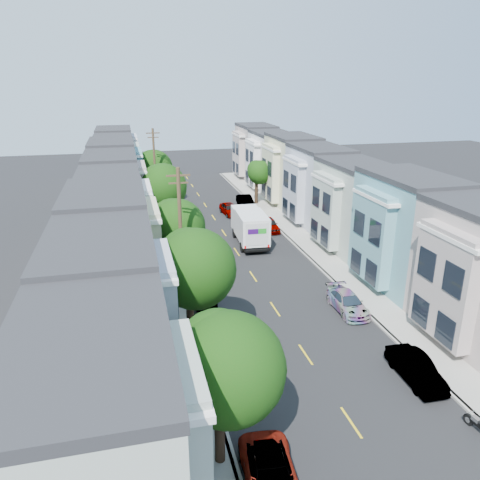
# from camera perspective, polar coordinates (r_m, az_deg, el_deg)

# --- Properties ---
(ground) EXTENTS (160.00, 160.00, 0.00)m
(ground) POSITION_cam_1_polar(r_m,az_deg,el_deg) (33.94, 4.30, -8.42)
(ground) COLOR black
(ground) RESTS_ON ground
(road_slab) EXTENTS (12.00, 70.00, 0.02)m
(road_slab) POSITION_cam_1_polar(r_m,az_deg,el_deg) (47.26, -1.24, -0.23)
(road_slab) COLOR black
(road_slab) RESTS_ON ground
(curb_left) EXTENTS (0.30, 70.00, 0.15)m
(curb_left) POSITION_cam_1_polar(r_m,az_deg,el_deg) (46.40, -8.55, -0.73)
(curb_left) COLOR gray
(curb_left) RESTS_ON ground
(curb_right) EXTENTS (0.30, 70.00, 0.15)m
(curb_right) POSITION_cam_1_polar(r_m,az_deg,el_deg) (48.82, 5.71, 0.40)
(curb_right) COLOR gray
(curb_right) RESTS_ON ground
(sidewalk_left) EXTENTS (2.60, 70.00, 0.15)m
(sidewalk_left) POSITION_cam_1_polar(r_m,az_deg,el_deg) (46.32, -10.15, -0.86)
(sidewalk_left) COLOR gray
(sidewalk_left) RESTS_ON ground
(sidewalk_right) EXTENTS (2.60, 70.00, 0.15)m
(sidewalk_right) POSITION_cam_1_polar(r_m,az_deg,el_deg) (49.25, 7.14, 0.51)
(sidewalk_right) COLOR gray
(sidewalk_right) RESTS_ON ground
(centerline) EXTENTS (0.12, 70.00, 0.01)m
(centerline) POSITION_cam_1_polar(r_m,az_deg,el_deg) (47.26, -1.24, -0.24)
(centerline) COLOR gold
(centerline) RESTS_ON ground
(townhouse_row_left) EXTENTS (5.00, 70.00, 8.50)m
(townhouse_row_left) POSITION_cam_1_polar(r_m,az_deg,el_deg) (46.32, -14.83, -1.31)
(townhouse_row_left) COLOR #A2AFA2
(townhouse_row_left) RESTS_ON ground
(townhouse_row_right) EXTENTS (5.00, 70.00, 8.50)m
(townhouse_row_right) POSITION_cam_1_polar(r_m,az_deg,el_deg) (50.70, 11.16, 0.75)
(townhouse_row_right) COLOR #A2AFA2
(townhouse_row_right) RESTS_ON ground
(tree_a) EXTENTS (4.70, 4.70, 7.01)m
(tree_a) POSITION_cam_1_polar(r_m,az_deg,el_deg) (19.40, -1.73, -15.48)
(tree_a) COLOR black
(tree_a) RESTS_ON ground
(tree_b) EXTENTS (4.70, 4.70, 7.78)m
(tree_b) POSITION_cam_1_polar(r_m,az_deg,el_deg) (26.67, -5.67, -3.58)
(tree_b) COLOR black
(tree_b) RESTS_ON ground
(tree_c) EXTENTS (4.35, 4.35, 7.18)m
(tree_c) POSITION_cam_1_polar(r_m,az_deg,el_deg) (35.69, -7.84, 1.53)
(tree_c) COLOR black
(tree_c) RESTS_ON ground
(tree_d) EXTENTS (4.70, 4.70, 7.80)m
(tree_d) POSITION_cam_1_polar(r_m,az_deg,el_deg) (47.18, -9.46, 6.33)
(tree_d) COLOR black
(tree_d) RESTS_ON ground
(tree_e) EXTENTS (4.70, 4.70, 7.20)m
(tree_e) POSITION_cam_1_polar(r_m,az_deg,el_deg) (61.07, -10.52, 8.58)
(tree_e) COLOR black
(tree_e) RESTS_ON ground
(tree_far_r) EXTENTS (3.10, 3.10, 5.75)m
(tree_far_r) POSITION_cam_1_polar(r_m,az_deg,el_deg) (60.79, 2.31, 8.19)
(tree_far_r) COLOR black
(tree_far_r) RESTS_ON ground
(utility_pole_near) EXTENTS (1.60, 0.26, 10.00)m
(utility_pole_near) POSITION_cam_1_polar(r_m,az_deg,el_deg) (32.48, -7.21, 0.09)
(utility_pole_near) COLOR #42301E
(utility_pole_near) RESTS_ON ground
(utility_pole_far) EXTENTS (1.60, 0.26, 10.00)m
(utility_pole_far) POSITION_cam_1_polar(r_m,az_deg,el_deg) (57.62, -10.31, 8.30)
(utility_pole_far) COLOR #42301E
(utility_pole_far) RESTS_ON ground
(fedex_truck) EXTENTS (2.68, 6.95, 3.33)m
(fedex_truck) POSITION_cam_1_polar(r_m,az_deg,el_deg) (46.26, 1.20, 1.76)
(fedex_truck) COLOR silver
(fedex_truck) RESTS_ON ground
(lead_sedan) EXTENTS (2.11, 4.49, 1.41)m
(lead_sedan) POSITION_cam_1_polar(r_m,az_deg,el_deg) (56.61, -1.29, 3.79)
(lead_sedan) COLOR black
(lead_sedan) RESTS_ON ground
(parked_left_a) EXTENTS (2.60, 4.84, 1.29)m
(parked_left_a) POSITION_cam_1_polar(r_m,az_deg,el_deg) (20.91, 3.79, -26.82)
(parked_left_a) COLOR black
(parked_left_a) RESTS_ON ground
(parked_left_b) EXTENTS (2.00, 4.34, 1.37)m
(parked_left_b) POSITION_cam_1_polar(r_m,az_deg,el_deg) (26.27, -1.10, -15.63)
(parked_left_b) COLOR black
(parked_left_b) RESTS_ON ground
(parked_left_c) EXTENTS (1.60, 4.00, 1.31)m
(parked_left_c) POSITION_cam_1_polar(r_m,az_deg,el_deg) (34.48, -4.61, -6.74)
(parked_left_c) COLOR #9FA7B2
(parked_left_c) RESTS_ON ground
(parked_left_d) EXTENTS (1.90, 4.06, 1.27)m
(parked_left_d) POSITION_cam_1_polar(r_m,az_deg,el_deg) (43.94, -6.78, -1.01)
(parked_left_d) COLOR #421007
(parked_left_d) RESTS_ON ground
(parked_right_a) EXTENTS (1.57, 4.21, 1.39)m
(parked_right_a) POSITION_cam_1_polar(r_m,az_deg,el_deg) (28.04, 20.64, -14.51)
(parked_right_a) COLOR #51585F
(parked_right_a) RESTS_ON ground
(parked_right_b) EXTENTS (1.90, 4.39, 1.31)m
(parked_right_b) POSITION_cam_1_polar(r_m,az_deg,el_deg) (34.20, 12.97, -7.44)
(parked_right_b) COLOR silver
(parked_right_b) RESTS_ON ground
(parked_right_c) EXTENTS (1.68, 4.33, 1.40)m
(parked_right_c) POSITION_cam_1_polar(r_m,az_deg,el_deg) (50.64, 3.54, 1.90)
(parked_right_c) COLOR black
(parked_right_c) RESTS_ON ground
(parked_right_d) EXTENTS (1.58, 4.40, 1.46)m
(parked_right_d) POSITION_cam_1_polar(r_m,az_deg,el_deg) (60.11, 0.68, 4.73)
(parked_right_d) COLOR black
(parked_right_d) RESTS_ON ground
(motorcycle) EXTENTS (0.25, 1.81, 0.72)m
(motorcycle) POSITION_cam_1_polar(r_m,az_deg,el_deg) (25.85, 27.08, -19.55)
(motorcycle) COLOR black
(motorcycle) RESTS_ON ground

